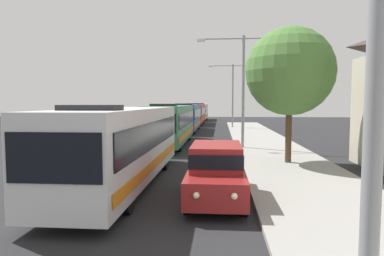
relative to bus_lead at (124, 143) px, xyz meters
The scene contains 10 objects.
bus_lead is the anchor object (origin of this frame).
bus_second_in_line 13.00m from the bus_lead, 90.00° to the left, with size 2.58×11.53×3.21m.
bus_middle 25.66m from the bus_lead, 90.00° to the left, with size 2.58×11.29×3.21m.
bus_fourth_in_line 38.36m from the bus_lead, 90.00° to the left, with size 2.58×11.69×3.21m.
bus_rear 51.26m from the bus_lead, 90.00° to the left, with size 2.58×11.12×3.21m.
white_suv 4.25m from the bus_lead, 28.21° to the right, with size 1.86×4.52×1.90m.
box_truck_oncoming 54.85m from the bus_lead, 93.45° to the left, with size 2.35×8.33×3.15m.
streetlamp_mid 12.51m from the bus_lead, 63.44° to the left, with size 6.46×0.28×7.74m.
streetlamp_far 31.79m from the bus_lead, 80.16° to the left, with size 6.21×0.28×8.09m.
roadside_tree 9.43m from the bus_lead, 33.59° to the left, with size 4.57×4.57×7.03m.
Camera 1 is at (2.52, 0.10, 3.27)m, focal length 31.84 mm.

